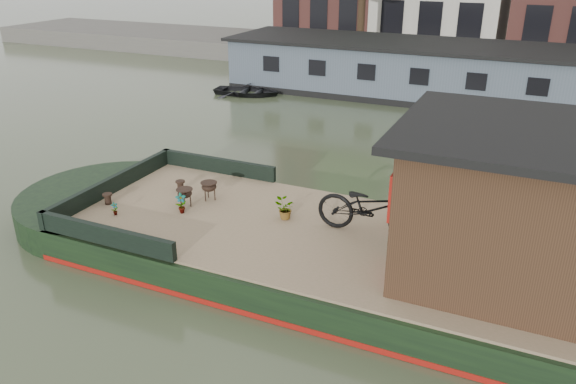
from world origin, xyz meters
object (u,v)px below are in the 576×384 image
at_px(brazier_front, 209,191).
at_px(brazier_rear, 185,198).
at_px(cabin, 527,205).
at_px(dinghy, 247,88).
at_px(potted_plant_a, 181,203).
at_px(bicycle, 371,208).

xyz_separation_m(brazier_front, brazier_rear, (-0.27, -0.49, -0.01)).
height_order(cabin, brazier_rear, cabin).
height_order(brazier_rear, dinghy, brazier_rear).
xyz_separation_m(brazier_front, dinghy, (-4.96, 10.84, -0.56)).
xyz_separation_m(potted_plant_a, dinghy, (-4.80, 11.63, -0.57)).
bearing_deg(cabin, bicycle, 171.36).
distance_m(bicycle, brazier_front, 3.51).
bearing_deg(brazier_front, dinghy, 114.56).
relative_size(bicycle, brazier_front, 5.17).
bearing_deg(potted_plant_a, brazier_rear, 110.37).
relative_size(brazier_front, dinghy, 0.14).
relative_size(cabin, potted_plant_a, 9.69).
distance_m(brazier_front, dinghy, 11.94).
height_order(bicycle, brazier_front, bicycle).
height_order(cabin, dinghy, cabin).
bearing_deg(bicycle, brazier_rear, 95.71).
bearing_deg(dinghy, brazier_front, -163.30).
bearing_deg(brazier_rear, brazier_front, 60.90).
relative_size(potted_plant_a, brazier_front, 1.05).
bearing_deg(bicycle, brazier_front, 88.21).
distance_m(brazier_rear, dinghy, 12.27).
xyz_separation_m(bicycle, dinghy, (-8.45, 10.95, -0.90)).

